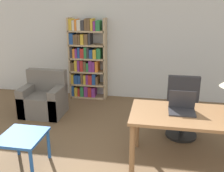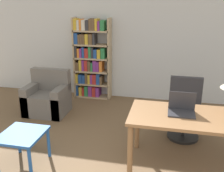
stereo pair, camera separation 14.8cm
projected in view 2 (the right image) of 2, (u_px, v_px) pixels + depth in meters
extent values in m
cube|color=silver|center=(151.00, 38.00, 5.52)|extent=(8.00, 0.06, 2.70)
cube|color=olive|center=(191.00, 117.00, 3.28)|extent=(1.54, 0.80, 0.04)
cylinder|color=olive|center=(130.00, 151.00, 3.23)|extent=(0.07, 0.07, 0.70)
cylinder|color=olive|center=(137.00, 126.00, 3.87)|extent=(0.07, 0.07, 0.70)
cube|color=#2D2D33|center=(181.00, 113.00, 3.32)|extent=(0.34, 0.25, 0.02)
cube|color=#2D2D33|center=(182.00, 101.00, 3.37)|extent=(0.34, 0.05, 0.25)
cube|color=#19233D|center=(182.00, 100.00, 3.38)|extent=(0.30, 0.04, 0.22)
cylinder|color=black|center=(183.00, 136.00, 4.25)|extent=(0.50, 0.50, 0.04)
cylinder|color=#262626|center=(184.00, 126.00, 4.19)|extent=(0.06, 0.06, 0.34)
cube|color=#2D2D33|center=(185.00, 113.00, 4.12)|extent=(0.53, 0.53, 0.10)
cube|color=#2D2D33|center=(186.00, 91.00, 4.24)|extent=(0.51, 0.08, 0.48)
cube|color=#2356A3|center=(22.00, 135.00, 3.41)|extent=(0.54, 0.58, 0.04)
cylinder|color=#2356A3|center=(30.00, 164.00, 3.20)|extent=(0.04, 0.04, 0.43)
cylinder|color=#2356A3|center=(18.00, 139.00, 3.77)|extent=(0.04, 0.04, 0.43)
cylinder|color=#2356A3|center=(49.00, 143.00, 3.67)|extent=(0.04, 0.04, 0.43)
cube|color=#66605B|center=(47.00, 103.00, 5.10)|extent=(0.78, 0.64, 0.41)
cube|color=#66605B|center=(51.00, 79.00, 5.19)|extent=(0.78, 0.16, 0.43)
cube|color=#66605B|center=(32.00, 98.00, 5.14)|extent=(0.16, 0.64, 0.56)
cube|color=#66605B|center=(62.00, 101.00, 5.01)|extent=(0.16, 0.64, 0.56)
cube|color=tan|center=(76.00, 58.00, 5.84)|extent=(0.04, 0.28, 1.77)
cube|color=tan|center=(110.00, 60.00, 5.67)|extent=(0.04, 0.28, 1.77)
cube|color=tan|center=(93.00, 96.00, 6.03)|extent=(0.78, 0.28, 0.04)
cube|color=#234C99|center=(79.00, 89.00, 6.05)|extent=(0.05, 0.24, 0.24)
cube|color=gold|center=(82.00, 90.00, 6.05)|extent=(0.07, 0.24, 0.20)
cube|color=#B72D28|center=(84.00, 91.00, 6.03)|extent=(0.04, 0.24, 0.18)
cube|color=#2D7F47|center=(87.00, 90.00, 6.01)|extent=(0.08, 0.24, 0.22)
cube|color=#7F338C|center=(91.00, 90.00, 5.99)|extent=(0.08, 0.24, 0.24)
cube|color=#B72D28|center=(95.00, 91.00, 5.98)|extent=(0.08, 0.24, 0.22)
cube|color=#7F338C|center=(98.00, 91.00, 5.96)|extent=(0.08, 0.24, 0.22)
cube|color=tan|center=(93.00, 84.00, 5.93)|extent=(0.78, 0.28, 0.04)
cube|color=gold|center=(78.00, 78.00, 5.97)|extent=(0.06, 0.24, 0.21)
cube|color=#234C99|center=(82.00, 78.00, 5.95)|extent=(0.08, 0.24, 0.20)
cube|color=#234C99|center=(85.00, 78.00, 5.94)|extent=(0.06, 0.24, 0.19)
cube|color=brown|center=(87.00, 77.00, 5.92)|extent=(0.05, 0.24, 0.24)
cube|color=gold|center=(90.00, 78.00, 5.91)|extent=(0.05, 0.24, 0.21)
cube|color=#7F338C|center=(92.00, 78.00, 5.90)|extent=(0.05, 0.24, 0.21)
cube|color=#B72D28|center=(95.00, 79.00, 5.88)|extent=(0.08, 0.24, 0.22)
cube|color=#234C99|center=(99.00, 78.00, 5.86)|extent=(0.07, 0.24, 0.24)
cube|color=brown|center=(102.00, 80.00, 5.86)|extent=(0.05, 0.24, 0.18)
cube|color=tan|center=(93.00, 71.00, 5.84)|extent=(0.78, 0.28, 0.04)
cube|color=brown|center=(78.00, 66.00, 5.88)|extent=(0.08, 0.24, 0.19)
cube|color=gold|center=(82.00, 64.00, 5.85)|extent=(0.06, 0.24, 0.24)
cube|color=#7F338C|center=(84.00, 65.00, 5.84)|extent=(0.05, 0.24, 0.24)
cube|color=#B72D28|center=(87.00, 65.00, 5.82)|extent=(0.07, 0.24, 0.24)
cube|color=brown|center=(90.00, 65.00, 5.81)|extent=(0.06, 0.24, 0.22)
cube|color=#2D7F47|center=(93.00, 66.00, 5.80)|extent=(0.05, 0.24, 0.19)
cube|color=#7F338C|center=(96.00, 65.00, 5.78)|extent=(0.08, 0.24, 0.24)
cube|color=#7F338C|center=(99.00, 66.00, 5.77)|extent=(0.05, 0.24, 0.22)
cube|color=orange|center=(102.00, 66.00, 5.75)|extent=(0.06, 0.24, 0.23)
cube|color=tan|center=(92.00, 58.00, 5.75)|extent=(0.78, 0.28, 0.04)
cube|color=#333338|center=(77.00, 51.00, 5.78)|extent=(0.05, 0.24, 0.24)
cube|color=orange|center=(80.00, 52.00, 5.77)|extent=(0.05, 0.24, 0.20)
cube|color=#7F338C|center=(82.00, 52.00, 5.76)|extent=(0.05, 0.24, 0.20)
cube|color=#234C99|center=(84.00, 52.00, 5.74)|extent=(0.05, 0.24, 0.23)
cube|color=#B72D28|center=(88.00, 53.00, 5.73)|extent=(0.08, 0.24, 0.20)
cube|color=#2D7F47|center=(91.00, 52.00, 5.71)|extent=(0.06, 0.24, 0.24)
cube|color=#333338|center=(93.00, 52.00, 5.70)|extent=(0.05, 0.24, 0.23)
cube|color=#234C99|center=(96.00, 53.00, 5.69)|extent=(0.07, 0.24, 0.19)
cube|color=gold|center=(100.00, 53.00, 5.68)|extent=(0.07, 0.24, 0.19)
cube|color=#2D7F47|center=(104.00, 53.00, 5.65)|extent=(0.09, 0.24, 0.23)
cube|color=tan|center=(92.00, 45.00, 5.66)|extent=(0.78, 0.28, 0.04)
cube|color=#234C99|center=(77.00, 38.00, 5.68)|extent=(0.08, 0.24, 0.23)
cube|color=brown|center=(80.00, 39.00, 5.67)|extent=(0.04, 0.24, 0.20)
cube|color=brown|center=(83.00, 39.00, 5.66)|extent=(0.05, 0.24, 0.21)
cube|color=brown|center=(85.00, 39.00, 5.65)|extent=(0.04, 0.24, 0.21)
cube|color=gold|center=(88.00, 39.00, 5.64)|extent=(0.07, 0.24, 0.22)
cube|color=brown|center=(92.00, 39.00, 5.62)|extent=(0.08, 0.24, 0.22)
cube|color=#333338|center=(95.00, 38.00, 5.60)|extent=(0.05, 0.24, 0.24)
cube|color=tan|center=(92.00, 31.00, 5.56)|extent=(0.78, 0.28, 0.04)
cube|color=gold|center=(76.00, 24.00, 5.59)|extent=(0.07, 0.24, 0.23)
cube|color=silver|center=(79.00, 25.00, 5.58)|extent=(0.05, 0.24, 0.20)
cube|color=orange|center=(82.00, 24.00, 5.57)|extent=(0.04, 0.24, 0.23)
cube|color=silver|center=(85.00, 25.00, 5.56)|extent=(0.08, 0.24, 0.21)
cube|color=#333338|center=(88.00, 25.00, 5.54)|extent=(0.07, 0.24, 0.21)
cube|color=brown|center=(91.00, 24.00, 5.52)|extent=(0.06, 0.24, 0.24)
cube|color=brown|center=(94.00, 25.00, 5.51)|extent=(0.06, 0.24, 0.23)
cube|color=gold|center=(97.00, 24.00, 5.49)|extent=(0.05, 0.24, 0.24)
cube|color=#7F338C|center=(100.00, 26.00, 5.49)|extent=(0.05, 0.24, 0.19)
cube|color=#2D7F47|center=(103.00, 25.00, 5.47)|extent=(0.09, 0.24, 0.21)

